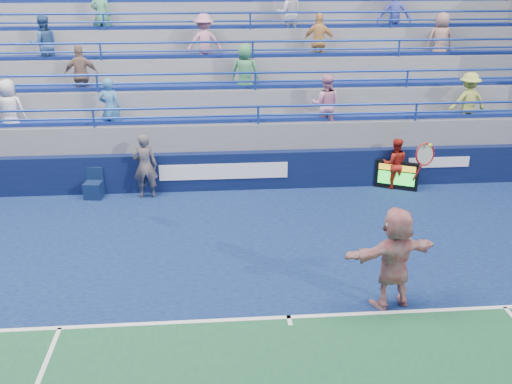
{
  "coord_description": "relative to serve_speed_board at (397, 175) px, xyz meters",
  "views": [
    {
      "loc": [
        -1.3,
        -8.73,
        6.04
      ],
      "look_at": [
        -0.4,
        2.5,
        1.5
      ],
      "focal_mm": 40.0,
      "sensor_mm": 36.0,
      "label": 1
    }
  ],
  "objects": [
    {
      "name": "ground",
      "position": [
        -3.92,
        -6.11,
        -0.42
      ],
      "size": [
        120.0,
        120.0,
        0.0
      ],
      "primitive_type": "plane",
      "color": "#333538"
    },
    {
      "name": "sponsor_wall",
      "position": [
        -3.91,
        0.39,
        0.13
      ],
      "size": [
        18.0,
        0.32,
        1.1
      ],
      "color": "#091434",
      "rests_on": "ground"
    },
    {
      "name": "bleacher_stand",
      "position": [
        -3.92,
        4.16,
        1.13
      ],
      "size": [
        18.0,
        5.6,
        6.13
      ],
      "color": "slate",
      "rests_on": "ground"
    },
    {
      "name": "serve_speed_board",
      "position": [
        0.0,
        0.0,
        0.0
      ],
      "size": [
        1.14,
        0.62,
        0.83
      ],
      "color": "black",
      "rests_on": "ground"
    },
    {
      "name": "judge_chair",
      "position": [
        -8.5,
        0.03,
        -0.15
      ],
      "size": [
        0.52,
        0.52,
        0.83
      ],
      "color": "#0D1D40",
      "rests_on": "ground"
    },
    {
      "name": "tennis_player",
      "position": [
        -1.94,
        -5.82,
        0.58
      ],
      "size": [
        1.94,
        0.99,
        3.2
      ],
      "color": "white",
      "rests_on": "ground"
    },
    {
      "name": "line_judge",
      "position": [
        -7.06,
        -0.03,
        0.49
      ],
      "size": [
        0.69,
        0.48,
        1.82
      ],
      "primitive_type": "imported",
      "rotation": [
        0.0,
        0.0,
        3.21
      ],
      "color": "#151E3B",
      "rests_on": "ground"
    },
    {
      "name": "ball_girl",
      "position": [
        -0.06,
        0.1,
        0.32
      ],
      "size": [
        0.78,
        0.64,
        1.48
      ],
      "primitive_type": "imported",
      "rotation": [
        0.0,
        0.0,
        3.03
      ],
      "color": "#A11E12",
      "rests_on": "ground"
    }
  ]
}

